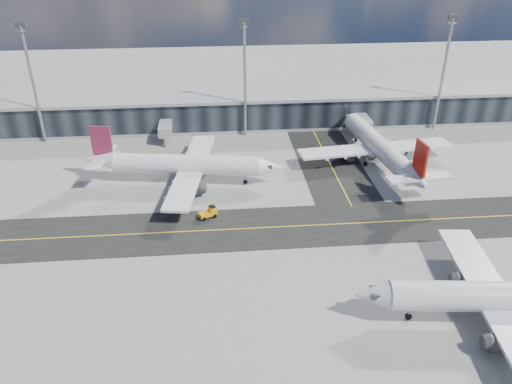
# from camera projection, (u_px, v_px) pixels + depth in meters

# --- Properties ---
(ground) EXTENTS (300.00, 300.00, 0.00)m
(ground) POSITION_uv_depth(u_px,v_px,m) (265.00, 240.00, 86.55)
(ground) COLOR gray
(ground) RESTS_ON ground
(taxiway_lanes) EXTENTS (180.00, 63.00, 0.03)m
(taxiway_lanes) POSITION_uv_depth(u_px,v_px,m) (279.00, 208.00, 96.22)
(taxiway_lanes) COLOR black
(taxiway_lanes) RESTS_ON ground
(terminal_concourse) EXTENTS (152.00, 19.80, 8.80)m
(terminal_concourse) POSITION_uv_depth(u_px,v_px,m) (244.00, 111.00, 132.51)
(terminal_concourse) COLOR black
(terminal_concourse) RESTS_ON ground
(floodlight_masts) EXTENTS (102.50, 0.70, 28.90)m
(floodlight_masts) POSITION_uv_depth(u_px,v_px,m) (245.00, 75.00, 120.90)
(floodlight_masts) COLOR gray
(floodlight_masts) RESTS_ON ground
(airliner_af) EXTENTS (41.01, 35.11, 12.16)m
(airliner_af) POSITION_uv_depth(u_px,v_px,m) (184.00, 165.00, 103.76)
(airliner_af) COLOR silver
(airliner_af) RESTS_ON ground
(airliner_redtail) EXTENTS (36.05, 42.18, 12.49)m
(airliner_redtail) POSITION_uv_depth(u_px,v_px,m) (380.00, 147.00, 111.41)
(airliner_redtail) COLOR silver
(airliner_redtail) RESTS_ON ground
(airliner_near) EXTENTS (42.01, 35.90, 12.44)m
(airliner_near) POSITION_uv_depth(u_px,v_px,m) (510.00, 297.00, 67.35)
(airliner_near) COLOR silver
(airliner_near) RESTS_ON ground
(baggage_tug) EXTENTS (3.64, 2.82, 2.06)m
(baggage_tug) POSITION_uv_depth(u_px,v_px,m) (209.00, 212.00, 92.76)
(baggage_tug) COLOR #F79D0D
(baggage_tug) RESTS_ON ground
(service_van) EXTENTS (3.91, 5.91, 1.51)m
(service_van) POSITION_uv_depth(u_px,v_px,m) (367.00, 152.00, 117.33)
(service_van) COLOR silver
(service_van) RESTS_ON ground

